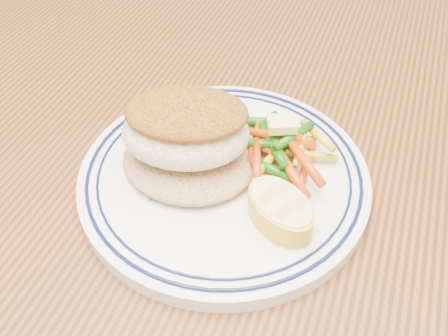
% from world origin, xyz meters
% --- Properties ---
extents(dining_table, '(1.50, 0.90, 0.75)m').
position_xyz_m(dining_table, '(0.00, 0.00, 0.65)').
color(dining_table, '#44220D').
rests_on(dining_table, ground).
extents(plate, '(0.25, 0.25, 0.02)m').
position_xyz_m(plate, '(0.02, -0.02, 0.76)').
color(plate, white).
rests_on(plate, dining_table).
extents(rice_pilaf, '(0.12, 0.10, 0.02)m').
position_xyz_m(rice_pilaf, '(-0.01, -0.02, 0.78)').
color(rice_pilaf, '#A17C50').
rests_on(rice_pilaf, plate).
extents(fish_fillet, '(0.12, 0.10, 0.05)m').
position_xyz_m(fish_fillet, '(-0.01, -0.02, 0.81)').
color(fish_fillet, '#F6E4CB').
rests_on(fish_fillet, rice_pilaf).
extents(vegetable_pile, '(0.10, 0.09, 0.03)m').
position_xyz_m(vegetable_pile, '(0.06, 0.01, 0.78)').
color(vegetable_pile, '#C43909').
rests_on(vegetable_pile, plate).
extents(butter_pat, '(0.03, 0.03, 0.01)m').
position_xyz_m(butter_pat, '(0.06, 0.02, 0.80)').
color(butter_pat, '#EDDC73').
rests_on(butter_pat, vegetable_pile).
extents(lemon_wedge, '(0.08, 0.08, 0.02)m').
position_xyz_m(lemon_wedge, '(0.08, -0.06, 0.78)').
color(lemon_wedge, yellow).
rests_on(lemon_wedge, plate).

